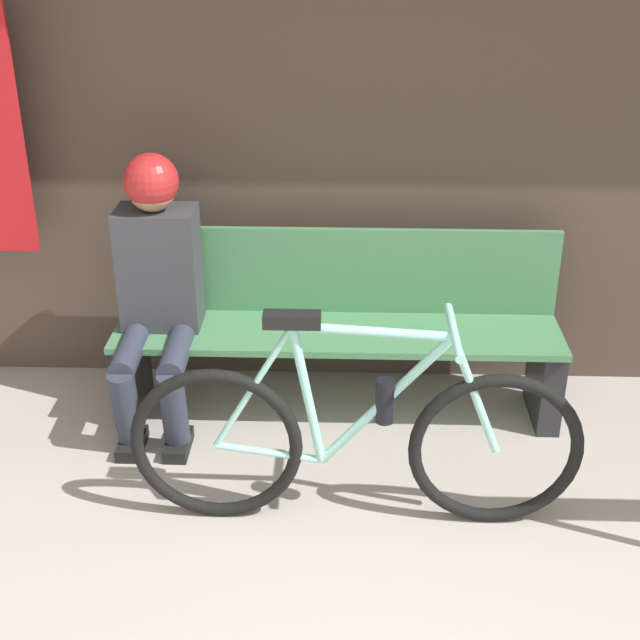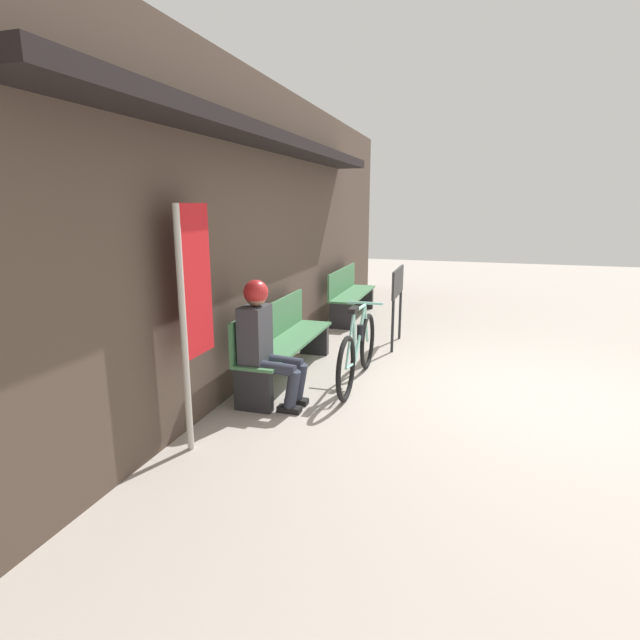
# 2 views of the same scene
# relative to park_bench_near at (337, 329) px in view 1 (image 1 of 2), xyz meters

# --- Properties ---
(storefront_wall) EXTENTS (12.00, 0.56, 3.20)m
(storefront_wall) POSITION_rel_park_bench_near_xyz_m (0.15, 0.35, 1.27)
(storefront_wall) COLOR #4C3D33
(storefront_wall) RESTS_ON ground_plane
(park_bench_near) EXTENTS (1.97, 0.42, 0.82)m
(park_bench_near) POSITION_rel_park_bench_near_xyz_m (0.00, 0.00, 0.00)
(park_bench_near) COLOR #477F51
(park_bench_near) RESTS_ON ground_plane
(bicycle) EXTENTS (1.67, 0.40, 0.87)m
(bicycle) POSITION_rel_park_bench_near_xyz_m (0.08, -0.81, -0.04)
(bicycle) COLOR black
(bicycle) RESTS_ON ground_plane
(person_seated) EXTENTS (0.34, 0.59, 1.20)m
(person_seated) POSITION_rel_park_bench_near_xyz_m (-0.77, -0.11, 0.29)
(person_seated) COLOR #2D3342
(person_seated) RESTS_ON ground_plane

